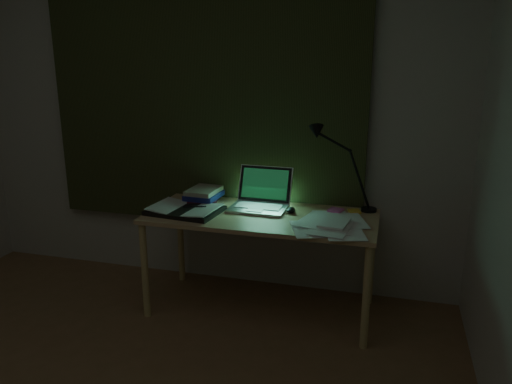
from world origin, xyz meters
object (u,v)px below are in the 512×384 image
Objects in this scene: desk at (261,263)px; laptop at (258,190)px; desk_lamp at (371,170)px; open_textbook at (185,210)px; loose_papers at (326,222)px; book_stack at (203,195)px.

desk is 3.52× the size of laptop.
laptop is 0.76× the size of desk_lamp.
open_textbook is 1.18m from desk_lamp.
loose_papers is 0.46m from desk_lamp.
desk is 0.46m from laptop.
laptop is 0.42m from book_stack.
open_textbook is 1.78× the size of book_stack.
desk_lamp reaches higher than open_textbook.
desk_lamp is (0.63, 0.25, 0.58)m from desk.
desk_lamp reaches higher than laptop.
loose_papers is (0.45, -0.15, -0.12)m from laptop.
loose_papers is at bearing 7.54° from open_textbook.
desk is at bearing 16.45° from open_textbook.
book_stack is (-0.40, 0.08, -0.08)m from laptop.
desk_lamp is (0.23, 0.31, 0.25)m from loose_papers.
laptop is 0.49m from loose_papers.
desk_lamp is (1.10, 0.33, 0.24)m from open_textbook.
laptop is 0.93× the size of open_textbook.
laptop is at bearing -154.55° from desk_lamp.
book_stack is at bearing 159.50° from desk.
book_stack is 0.46× the size of desk_lamp.
desk is at bearing -61.81° from laptop.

